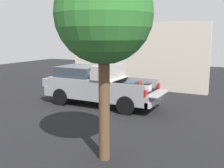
% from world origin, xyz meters
% --- Properties ---
extents(ground_plane, '(40.00, 40.00, 0.00)m').
position_xyz_m(ground_plane, '(0.00, 0.00, 0.00)').
color(ground_plane, black).
extents(pickup_truck, '(6.05, 2.06, 2.23)m').
position_xyz_m(pickup_truck, '(0.37, 0.00, 0.96)').
color(pickup_truck, gray).
rests_on(pickup_truck, ground_plane).
extents(building_facade, '(9.13, 0.36, 4.18)m').
position_xyz_m(building_facade, '(0.24, -4.83, 2.09)').
color(building_facade, beige).
rests_on(building_facade, ground_plane).
extents(tree_background, '(2.51, 2.51, 5.14)m').
position_xyz_m(tree_background, '(-2.98, 5.00, 3.84)').
color(tree_background, brown).
rests_on(tree_background, ground_plane).
extents(trash_can, '(0.60, 0.60, 0.98)m').
position_xyz_m(trash_can, '(2.77, -3.20, 0.50)').
color(trash_can, '#2D2D33').
rests_on(trash_can, ground_plane).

